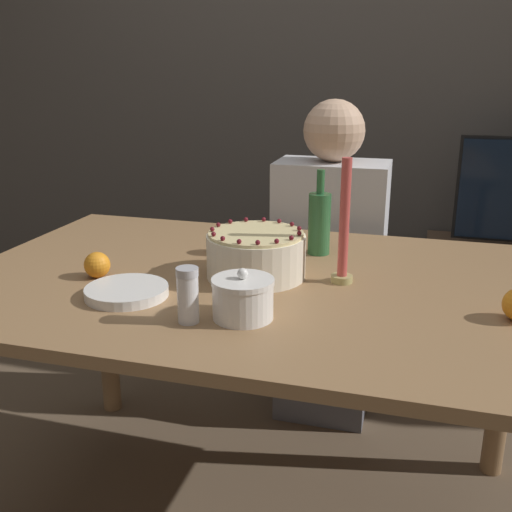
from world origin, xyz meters
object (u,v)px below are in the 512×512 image
(sugar_bowl, at_px, (243,298))
(bottle, at_px, (319,222))
(candle, at_px, (344,232))
(sugar_shaker, at_px, (188,295))
(person_man_blue_shirt, at_px, (328,282))
(cake, at_px, (256,255))

(sugar_bowl, height_order, bottle, bottle)
(sugar_bowl, xyz_separation_m, candle, (0.18, 0.29, 0.09))
(sugar_bowl, height_order, candle, candle)
(sugar_shaker, bearing_deg, sugar_bowl, 26.82)
(sugar_shaker, distance_m, person_man_blue_shirt, 1.07)
(bottle, bearing_deg, sugar_bowl, -98.26)
(sugar_shaker, relative_size, bottle, 0.50)
(candle, relative_size, person_man_blue_shirt, 0.27)
(sugar_bowl, distance_m, candle, 0.35)
(sugar_shaker, relative_size, candle, 0.39)
(person_man_blue_shirt, bearing_deg, bottle, 94.48)
(sugar_shaker, height_order, candle, candle)
(sugar_bowl, bearing_deg, bottle, 81.74)
(sugar_bowl, height_order, sugar_shaker, sugar_shaker)
(candle, xyz_separation_m, person_man_blue_shirt, (-0.14, 0.68, -0.39))
(cake, relative_size, bottle, 1.04)
(sugar_shaker, xyz_separation_m, candle, (0.28, 0.34, 0.07))
(sugar_bowl, relative_size, person_man_blue_shirt, 0.11)
(sugar_bowl, distance_m, bottle, 0.52)
(sugar_shaker, xyz_separation_m, person_man_blue_shirt, (0.15, 1.02, -0.32))
(candle, bearing_deg, sugar_bowl, -121.50)
(sugar_bowl, xyz_separation_m, sugar_shaker, (-0.11, -0.05, 0.02))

